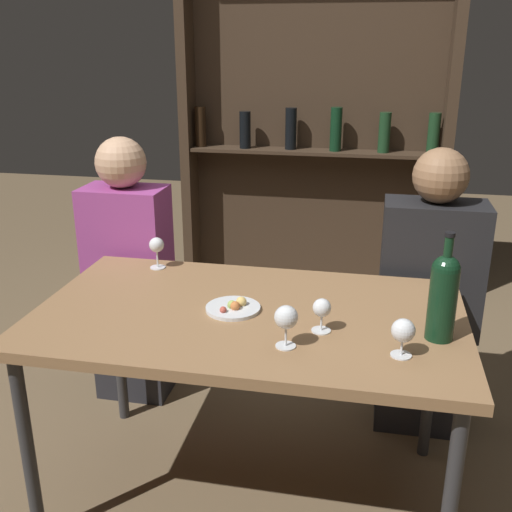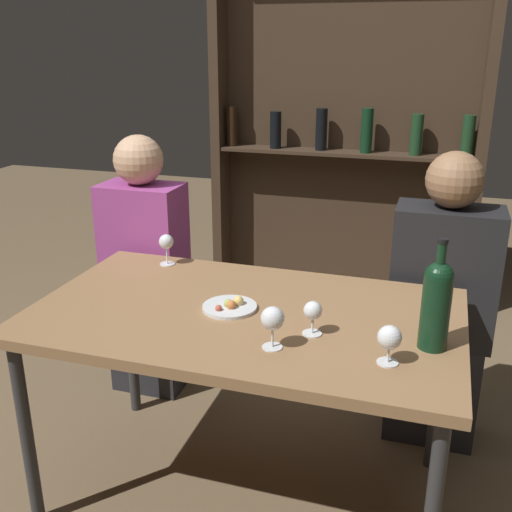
{
  "view_description": "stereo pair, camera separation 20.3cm",
  "coord_description": "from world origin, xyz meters",
  "px_view_note": "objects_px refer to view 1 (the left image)",
  "views": [
    {
      "loc": [
        0.38,
        -1.75,
        1.57
      ],
      "look_at": [
        0.0,
        0.12,
        0.88
      ],
      "focal_mm": 42.0,
      "sensor_mm": 36.0,
      "label": 1
    },
    {
      "loc": [
        0.57,
        -1.7,
        1.57
      ],
      "look_at": [
        0.0,
        0.12,
        0.88
      ],
      "focal_mm": 42.0,
      "sensor_mm": 36.0,
      "label": 2
    }
  ],
  "objects_px": {
    "food_plate_0": "(233,308)",
    "wine_glass_0": "(322,309)",
    "wine_glass_1": "(286,318)",
    "wine_bottle": "(443,293)",
    "seated_person_left": "(130,278)",
    "wine_glass_3": "(157,247)",
    "wine_glass_2": "(403,332)",
    "seated_person_right": "(427,303)"
  },
  "relations": [
    {
      "from": "food_plate_0",
      "to": "wine_glass_0",
      "type": "bearing_deg",
      "value": -17.41
    },
    {
      "from": "wine_glass_1",
      "to": "wine_bottle",
      "type": "bearing_deg",
      "value": 17.88
    },
    {
      "from": "seated_person_left",
      "to": "wine_glass_3",
      "type": "bearing_deg",
      "value": -46.45
    },
    {
      "from": "wine_glass_2",
      "to": "food_plate_0",
      "type": "bearing_deg",
      "value": 159.25
    },
    {
      "from": "wine_bottle",
      "to": "wine_glass_1",
      "type": "xyz_separation_m",
      "value": [
        -0.44,
        -0.14,
        -0.06
      ]
    },
    {
      "from": "food_plate_0",
      "to": "wine_bottle",
      "type": "bearing_deg",
      "value": -6.25
    },
    {
      "from": "wine_glass_2",
      "to": "food_plate_0",
      "type": "distance_m",
      "value": 0.58
    },
    {
      "from": "wine_glass_1",
      "to": "seated_person_right",
      "type": "bearing_deg",
      "value": 59.25
    },
    {
      "from": "wine_bottle",
      "to": "food_plate_0",
      "type": "relative_size",
      "value": 1.82
    },
    {
      "from": "wine_glass_0",
      "to": "wine_glass_3",
      "type": "relative_size",
      "value": 0.86
    },
    {
      "from": "food_plate_0",
      "to": "seated_person_left",
      "type": "bearing_deg",
      "value": 137.14
    },
    {
      "from": "food_plate_0",
      "to": "seated_person_left",
      "type": "xyz_separation_m",
      "value": [
        -0.62,
        0.57,
        -0.17
      ]
    },
    {
      "from": "wine_glass_0",
      "to": "wine_glass_3",
      "type": "bearing_deg",
      "value": 148.34
    },
    {
      "from": "wine_bottle",
      "to": "seated_person_right",
      "type": "height_order",
      "value": "seated_person_right"
    },
    {
      "from": "wine_glass_0",
      "to": "seated_person_left",
      "type": "xyz_separation_m",
      "value": [
        -0.91,
        0.66,
        -0.23
      ]
    },
    {
      "from": "wine_glass_1",
      "to": "seated_person_left",
      "type": "distance_m",
      "value": 1.16
    },
    {
      "from": "wine_glass_0",
      "to": "food_plate_0",
      "type": "height_order",
      "value": "wine_glass_0"
    },
    {
      "from": "wine_glass_0",
      "to": "seated_person_right",
      "type": "bearing_deg",
      "value": 60.56
    },
    {
      "from": "wine_bottle",
      "to": "wine_glass_0",
      "type": "xyz_separation_m",
      "value": [
        -0.35,
        -0.02,
        -0.07
      ]
    },
    {
      "from": "wine_glass_1",
      "to": "wine_glass_2",
      "type": "height_order",
      "value": "wine_glass_1"
    },
    {
      "from": "wine_glass_2",
      "to": "food_plate_0",
      "type": "relative_size",
      "value": 0.62
    },
    {
      "from": "wine_glass_0",
      "to": "food_plate_0",
      "type": "bearing_deg",
      "value": 162.59
    },
    {
      "from": "wine_glass_0",
      "to": "wine_bottle",
      "type": "bearing_deg",
      "value": 3.71
    },
    {
      "from": "wine_glass_0",
      "to": "wine_glass_2",
      "type": "distance_m",
      "value": 0.26
    },
    {
      "from": "wine_bottle",
      "to": "wine_glass_2",
      "type": "height_order",
      "value": "wine_bottle"
    },
    {
      "from": "wine_glass_2",
      "to": "seated_person_right",
      "type": "distance_m",
      "value": 0.82
    },
    {
      "from": "seated_person_left",
      "to": "wine_glass_0",
      "type": "bearing_deg",
      "value": -36.03
    },
    {
      "from": "wine_glass_2",
      "to": "seated_person_left",
      "type": "relative_size",
      "value": 0.09
    },
    {
      "from": "wine_glass_0",
      "to": "wine_glass_1",
      "type": "distance_m",
      "value": 0.15
    },
    {
      "from": "wine_bottle",
      "to": "wine_glass_3",
      "type": "height_order",
      "value": "wine_bottle"
    },
    {
      "from": "wine_glass_1",
      "to": "wine_glass_3",
      "type": "distance_m",
      "value": 0.8
    },
    {
      "from": "food_plate_0",
      "to": "seated_person_right",
      "type": "bearing_deg",
      "value": 40.29
    },
    {
      "from": "wine_glass_3",
      "to": "wine_glass_0",
      "type": "bearing_deg",
      "value": -31.66
    },
    {
      "from": "wine_glass_0",
      "to": "seated_person_right",
      "type": "height_order",
      "value": "seated_person_right"
    },
    {
      "from": "seated_person_left",
      "to": "food_plate_0",
      "type": "bearing_deg",
      "value": -42.86
    },
    {
      "from": "wine_glass_1",
      "to": "wine_glass_3",
      "type": "xyz_separation_m",
      "value": [
        -0.59,
        0.54,
        -0.0
      ]
    },
    {
      "from": "wine_glass_3",
      "to": "seated_person_left",
      "type": "xyz_separation_m",
      "value": [
        -0.23,
        0.24,
        -0.24
      ]
    },
    {
      "from": "wine_glass_3",
      "to": "seated_person_left",
      "type": "distance_m",
      "value": 0.42
    },
    {
      "from": "seated_person_left",
      "to": "wine_glass_2",
      "type": "bearing_deg",
      "value": -33.92
    },
    {
      "from": "wine_bottle",
      "to": "seated_person_right",
      "type": "xyz_separation_m",
      "value": [
        0.03,
        0.64,
        -0.31
      ]
    },
    {
      "from": "wine_glass_1",
      "to": "wine_glass_3",
      "type": "bearing_deg",
      "value": 137.55
    },
    {
      "from": "wine_glass_3",
      "to": "seated_person_right",
      "type": "relative_size",
      "value": 0.1
    }
  ]
}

